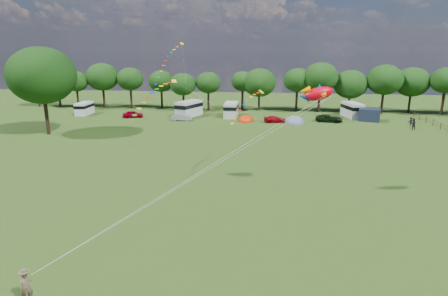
# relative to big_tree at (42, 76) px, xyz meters

# --- Properties ---
(ground_plane) EXTENTS (180.00, 180.00, 0.00)m
(ground_plane) POSITION_rel_big_tree_xyz_m (30.00, -28.00, -9.02)
(ground_plane) COLOR black
(ground_plane) RESTS_ON ground
(tree_line) EXTENTS (102.98, 10.98, 10.27)m
(tree_line) POSITION_rel_big_tree_xyz_m (35.30, 26.99, -2.67)
(tree_line) COLOR black
(tree_line) RESTS_ON ground
(big_tree) EXTENTS (10.00, 10.00, 13.28)m
(big_tree) POSITION_rel_big_tree_xyz_m (0.00, 0.00, 0.00)
(big_tree) COLOR black
(big_tree) RESTS_ON ground
(car_a) EXTENTS (4.27, 2.89, 1.33)m
(car_a) POSITION_rel_big_tree_xyz_m (7.78, 15.74, -8.35)
(car_a) COLOR maroon
(car_a) RESTS_ON ground
(car_b) EXTENTS (3.68, 1.56, 1.27)m
(car_b) POSITION_rel_big_tree_xyz_m (17.89, 13.73, -8.38)
(car_b) COLOR #92969A
(car_b) RESTS_ON ground
(car_c) EXTENTS (4.14, 2.30, 1.17)m
(car_c) POSITION_rel_big_tree_xyz_m (35.07, 14.11, -8.43)
(car_c) COLOR #A50711
(car_c) RESTS_ON ground
(car_d) EXTENTS (5.25, 3.29, 1.33)m
(car_d) POSITION_rel_big_tree_xyz_m (44.85, 15.85, -8.35)
(car_d) COLOR black
(car_d) RESTS_ON ground
(campervan_a) EXTENTS (2.35, 5.07, 2.44)m
(campervan_a) POSITION_rel_big_tree_xyz_m (-3.26, 18.14, -7.71)
(campervan_a) COLOR silver
(campervan_a) RESTS_ON ground
(campervan_b) EXTENTS (4.76, 6.72, 3.03)m
(campervan_b) POSITION_rel_big_tree_xyz_m (18.27, 18.57, -7.39)
(campervan_b) COLOR silver
(campervan_b) RESTS_ON ground
(campervan_c) EXTENTS (2.47, 5.70, 2.78)m
(campervan_c) POSITION_rel_big_tree_xyz_m (26.56, 18.99, -7.52)
(campervan_c) COLOR silver
(campervan_c) RESTS_ON ground
(campervan_d) EXTENTS (3.67, 6.18, 2.84)m
(campervan_d) POSITION_rel_big_tree_xyz_m (49.96, 21.37, -7.49)
(campervan_d) COLOR silver
(campervan_d) RESTS_ON ground
(tent_orange) EXTENTS (3.01, 3.29, 2.35)m
(tent_orange) POSITION_rel_big_tree_xyz_m (29.78, 14.52, -9.00)
(tent_orange) COLOR red
(tent_orange) RESTS_ON ground
(tent_greyblue) EXTENTS (3.70, 4.06, 2.76)m
(tent_greyblue) POSITION_rel_big_tree_xyz_m (38.57, 13.67, -9.00)
(tent_greyblue) COLOR slate
(tent_greyblue) RESTS_ON ground
(awning_navy) EXTENTS (4.33, 3.89, 2.26)m
(awning_navy) POSITION_rel_big_tree_xyz_m (52.35, 17.80, -7.89)
(awning_navy) COLOR #192035
(awning_navy) RESTS_ON ground
(kite_flyer) EXTENTS (0.79, 0.73, 1.82)m
(kite_flyer) POSITION_rel_big_tree_xyz_m (21.90, -37.68, -8.11)
(kite_flyer) COLOR brown
(kite_flyer) RESTS_ON ground
(fish_kite) EXTENTS (3.27, 1.65, 1.71)m
(fish_kite) POSITION_rel_big_tree_xyz_m (37.96, -20.26, 0.13)
(fish_kite) COLOR red
(fish_kite) RESTS_ON ground
(streamer_kite_a) EXTENTS (3.22, 5.52, 5.72)m
(streamer_kite_a) POSITION_rel_big_tree_xyz_m (19.79, 0.63, 2.78)
(streamer_kite_a) COLOR #FFFD00
(streamer_kite_a) RESTS_ON ground
(streamer_kite_b) EXTENTS (4.26, 4.59, 3.78)m
(streamer_kite_b) POSITION_rel_big_tree_xyz_m (21.05, -10.53, -0.97)
(streamer_kite_b) COLOR yellow
(streamer_kite_b) RESTS_ON ground
(streamer_kite_c) EXTENTS (3.01, 4.91, 2.77)m
(streamer_kite_c) POSITION_rel_big_tree_xyz_m (32.13, -16.48, -1.11)
(streamer_kite_c) COLOR #DAB70C
(streamer_kite_c) RESTS_ON ground
(walker_a) EXTENTS (0.96, 0.66, 1.85)m
(walker_a) POSITION_rel_big_tree_xyz_m (57.55, 10.66, -8.09)
(walker_a) COLOR black
(walker_a) RESTS_ON ground
(walker_b) EXTENTS (1.06, 0.54, 1.61)m
(walker_b) POSITION_rel_big_tree_xyz_m (58.12, 13.34, -8.21)
(walker_b) COLOR black
(walker_b) RESTS_ON ground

